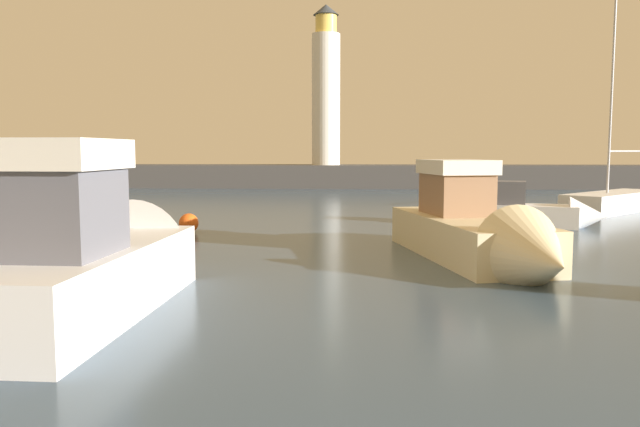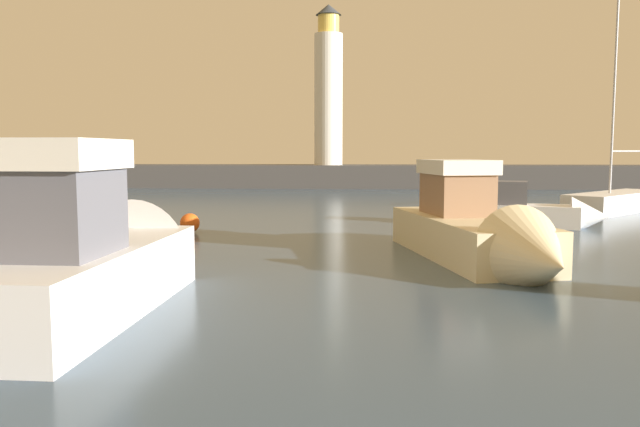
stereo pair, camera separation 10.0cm
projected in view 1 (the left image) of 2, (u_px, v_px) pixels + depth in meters
name	position (u px, v px, depth m)	size (l,w,h in m)	color
ground_plane	(371.00, 222.00, 28.43)	(220.00, 220.00, 0.00)	#384C60
breakwater	(362.00, 176.00, 54.81)	(66.38, 5.20, 1.94)	#423F3D
lighthouse	(326.00, 90.00, 54.24)	(2.42, 2.42, 13.58)	silver
motorboat_0	(101.00, 254.00, 13.32)	(2.87, 8.94, 3.93)	white
motorboat_1	(483.00, 233.00, 17.77)	(4.32, 9.40, 3.43)	beige
motorboat_2	(532.00, 211.00, 26.64)	(6.30, 3.14, 2.19)	white
sailboat_moored	(613.00, 200.00, 33.18)	(7.02, 7.10, 12.92)	white
mooring_buoy	(189.00, 223.00, 24.55)	(0.76, 0.76, 0.76)	#EA5919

